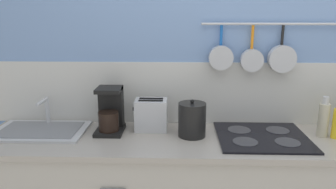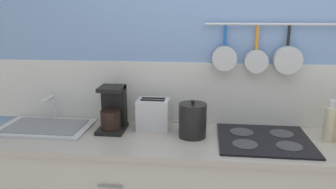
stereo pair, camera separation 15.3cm
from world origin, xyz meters
name	(u,v)px [view 1 (the left image)]	position (x,y,z in m)	size (l,w,h in m)	color
wall_back	(251,68)	(0.00, 0.32, 1.27)	(7.20, 0.14, 2.60)	#7293C6
countertop	(258,142)	(0.00, 0.00, 0.88)	(3.36, 0.56, 0.03)	#A59E93
sink_basin	(41,129)	(-1.35, 0.08, 0.91)	(0.57, 0.37, 0.19)	#B7BABF
coffee_maker	(110,113)	(-0.91, 0.11, 1.02)	(0.17, 0.21, 0.28)	black
toaster	(151,115)	(-0.65, 0.14, 1.00)	(0.22, 0.15, 0.20)	#B7BABF
kettle	(192,120)	(-0.40, 0.04, 1.00)	(0.17, 0.17, 0.23)	black
cooktop	(262,137)	(0.03, 0.02, 0.90)	(0.54, 0.49, 0.01)	black
bottle_hot_sauce	(324,119)	(0.40, 0.06, 1.01)	(0.06, 0.06, 0.25)	#BFB799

